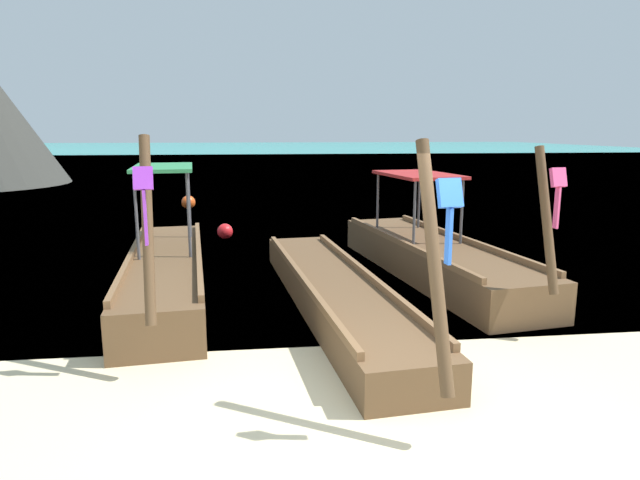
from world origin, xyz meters
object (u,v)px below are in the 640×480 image
at_px(mooring_buoy_near, 225,231).
at_px(longtail_boat_pink_ribbon, 433,257).
at_px(longtail_boat_blue_ribbon, 335,293).
at_px(mooring_buoy_far, 188,202).
at_px(longtail_boat_violet_ribbon, 166,271).

bearing_deg(mooring_buoy_near, longtail_boat_pink_ribbon, -45.24).
bearing_deg(longtail_boat_blue_ribbon, mooring_buoy_far, 106.98).
xyz_separation_m(longtail_boat_blue_ribbon, longtail_boat_pink_ribbon, (2.11, 1.72, 0.11)).
xyz_separation_m(longtail_boat_violet_ribbon, longtail_boat_pink_ribbon, (4.80, 0.53, -0.01)).
relative_size(longtail_boat_blue_ribbon, longtail_boat_pink_ribbon, 1.13).
distance_m(longtail_boat_pink_ribbon, mooring_buoy_near, 5.76).
xyz_separation_m(longtail_boat_blue_ribbon, mooring_buoy_far, (-3.47, 11.37, -0.01)).
bearing_deg(longtail_boat_violet_ribbon, longtail_boat_pink_ribbon, 6.28).
height_order(longtail_boat_blue_ribbon, mooring_buoy_near, longtail_boat_blue_ribbon).
relative_size(mooring_buoy_near, mooring_buoy_far, 0.82).
bearing_deg(longtail_boat_pink_ribbon, mooring_buoy_far, 120.04).
bearing_deg(mooring_buoy_near, mooring_buoy_far, 105.33).
distance_m(longtail_boat_blue_ribbon, longtail_boat_pink_ribbon, 2.72).
bearing_deg(mooring_buoy_near, longtail_boat_blue_ribbon, -71.48).
height_order(longtail_boat_violet_ribbon, longtail_boat_pink_ribbon, longtail_boat_violet_ribbon).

